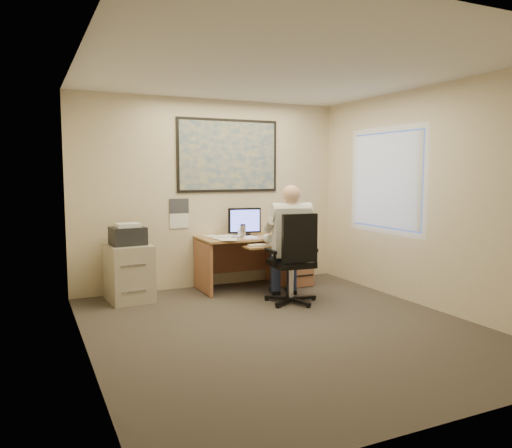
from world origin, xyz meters
name	(u,v)px	position (x,y,z in m)	size (l,w,h in m)	color
room_shell	(285,202)	(0.00, 0.00, 1.35)	(4.00, 4.50, 2.70)	#3B342E
desk	(274,255)	(0.84, 1.90, 0.44)	(1.60, 0.97, 1.14)	#A17645
world_map	(228,156)	(0.26, 2.23, 1.90)	(1.56, 0.03, 1.06)	#1E4C93
wall_calendar	(179,214)	(-0.49, 2.24, 1.08)	(0.28, 0.01, 0.42)	white
window_blinds	(386,180)	(1.97, 0.80, 1.55)	(0.06, 1.40, 1.30)	silver
filing_cabinet	(129,267)	(-1.28, 1.87, 0.43)	(0.58, 0.67, 1.01)	#B0A58D
office_chair	(294,277)	(0.58, 0.84, 0.34)	(0.75, 0.75, 1.16)	black
person	(290,244)	(0.58, 0.93, 0.75)	(0.63, 0.90, 1.50)	silver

